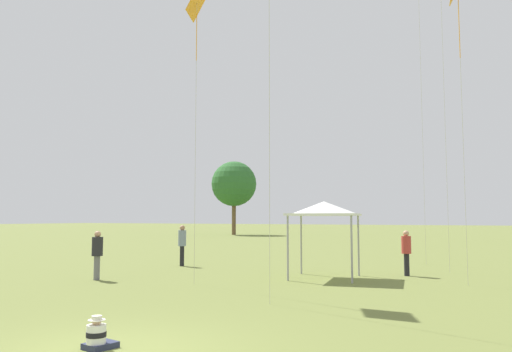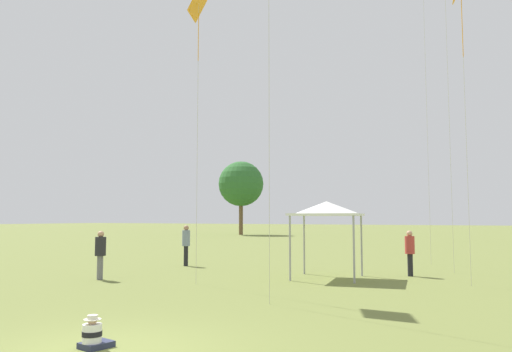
# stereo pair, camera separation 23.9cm
# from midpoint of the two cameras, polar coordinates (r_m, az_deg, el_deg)

# --- Properties ---
(seated_toddler) EXTENTS (0.49, 0.56, 0.57)m
(seated_toddler) POSITION_cam_midpoint_polar(r_m,az_deg,el_deg) (9.21, -18.40, -16.93)
(seated_toddler) COLOR #282D47
(seated_toddler) RESTS_ON ground
(person_standing_0) EXTENTS (0.51, 0.51, 1.85)m
(person_standing_0) POSITION_cam_midpoint_polar(r_m,az_deg,el_deg) (23.24, -8.73, -7.41)
(person_standing_0) COLOR black
(person_standing_0) RESTS_ON ground
(person_standing_2) EXTENTS (0.37, 0.37, 1.71)m
(person_standing_2) POSITION_cam_midpoint_polar(r_m,az_deg,el_deg) (19.95, 16.47, -7.98)
(person_standing_2) COLOR black
(person_standing_2) RESTS_ON ground
(person_standing_4) EXTENTS (0.45, 0.45, 1.73)m
(person_standing_4) POSITION_cam_midpoint_polar(r_m,az_deg,el_deg) (18.81, -18.04, -8.14)
(person_standing_4) COLOR slate
(person_standing_4) RESTS_ON ground
(canopy_tent) EXTENTS (2.82, 2.82, 2.80)m
(canopy_tent) POSITION_cam_midpoint_polar(r_m,az_deg,el_deg) (18.56, 7.43, -3.79)
(canopy_tent) COLOR white
(canopy_tent) RESTS_ON ground
(kite_3) EXTENTS (0.87, 1.23, 10.13)m
(kite_3) POSITION_cam_midpoint_polar(r_m,az_deg,el_deg) (18.27, -7.17, 18.42)
(kite_3) COLOR orange
(kite_3) RESTS_ON ground
(distant_tree_1) EXTENTS (5.85, 5.85, 9.53)m
(distant_tree_1) POSITION_cam_midpoint_polar(r_m,az_deg,el_deg) (64.91, -2.64, -0.91)
(distant_tree_1) COLOR brown
(distant_tree_1) RESTS_ON ground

